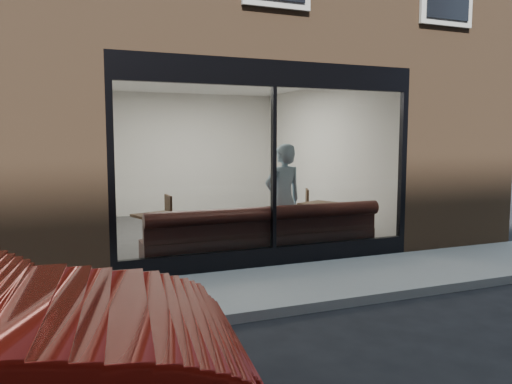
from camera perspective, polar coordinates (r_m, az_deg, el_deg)
name	(u,v)px	position (r m, az deg, el deg)	size (l,w,h in m)	color
ground	(342,306)	(6.28, 9.75, -12.67)	(120.00, 120.00, 0.00)	black
sidewalk_near	(304,283)	(7.10, 5.46, -10.31)	(40.00, 2.00, 0.01)	gray
kerb_near	(344,302)	(6.22, 10.01, -12.28)	(40.00, 0.10, 0.12)	gray
host_building_pier_left	(28,156)	(13.07, -24.56, 3.78)	(2.50, 12.00, 3.20)	brown
host_building_pier_right	(308,153)	(14.76, 6.01, 4.51)	(2.50, 12.00, 3.20)	brown
host_building_backfill	(161,151)	(16.36, -10.80, 4.59)	(5.00, 6.00, 3.20)	brown
cafe_floor	(218,232)	(10.71, -4.42, -4.60)	(6.00, 6.00, 0.00)	#2D2D30
cafe_ceiling	(216,81)	(10.59, -4.57, 12.50)	(6.00, 6.00, 0.00)	white
cafe_wall_back	(183,154)	(13.42, -8.32, 4.31)	(5.00, 5.00, 0.00)	silver
cafe_wall_left	(93,160)	(10.08, -18.16, 3.49)	(6.00, 6.00, 0.00)	silver
cafe_wall_right	(321,157)	(11.52, 7.44, 4.04)	(6.00, 6.00, 0.00)	silver
storefront_kick	(273,256)	(7.98, 1.99, -7.37)	(5.00, 0.10, 0.30)	black
storefront_header	(274,74)	(7.82, 2.07, 13.38)	(5.00, 0.10, 0.40)	black
storefront_mullion	(274,168)	(7.77, 2.03, 2.72)	(0.06, 0.10, 2.50)	black
storefront_glass	(274,168)	(7.75, 2.12, 2.71)	(4.80, 4.80, 0.00)	white
banquette	(264,247)	(8.32, 0.87, -6.27)	(4.00, 0.55, 0.45)	#351813
person	(283,200)	(8.56, 3.12, -0.93)	(0.70, 0.46, 1.92)	#A1C6DB
cafe_table_left	(157,216)	(8.44, -11.21, -2.66)	(0.66, 0.66, 0.04)	black
cafe_table_right	(322,204)	(9.79, 7.52, -1.38)	(0.69, 0.69, 0.04)	black
cafe_chair_left	(159,233)	(9.61, -11.03, -4.61)	(0.45, 0.45, 0.04)	black
cafe_chair_right	(298,222)	(10.66, 4.81, -3.46)	(0.46, 0.46, 0.04)	black
wall_poster	(98,160)	(9.36, -17.63, 3.54)	(0.02, 0.61, 0.81)	white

